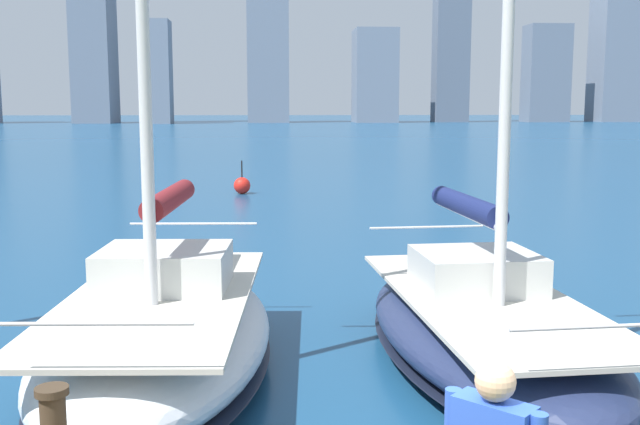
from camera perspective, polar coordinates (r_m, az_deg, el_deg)
name	(u,v)px	position (r m, az deg, el deg)	size (l,w,h in m)	color
city_skyline	(261,36)	(167.86, -4.48, 13.27)	(169.41, 20.98, 54.29)	slate
sailboat_navy	(484,321)	(11.03, 12.36, -8.09)	(3.25, 7.04, 11.48)	navy
sailboat_maroon	(161,330)	(10.40, -12.01, -8.71)	(3.28, 6.72, 10.68)	silver
channel_buoy	(242,185)	(31.56, -5.96, 2.06)	(0.70, 0.70, 1.40)	red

